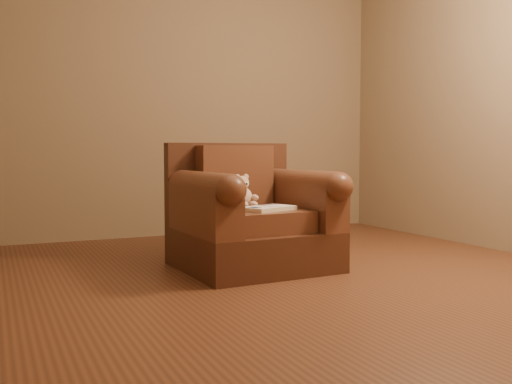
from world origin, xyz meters
name	(u,v)px	position (x,y,z in m)	size (l,w,h in m)	color
floor	(283,275)	(0.00, 0.00, 0.00)	(4.00, 4.00, 0.00)	brown
room	(284,2)	(0.00, 0.00, 1.71)	(4.02, 4.02, 2.71)	#806A4F
armchair	(250,219)	(-0.08, 0.32, 0.33)	(0.98, 0.94, 0.85)	#422316
teddy_bear	(244,194)	(-0.10, 0.40, 0.49)	(0.17, 0.19, 0.23)	beige
guidebook	(268,208)	(-0.05, 0.12, 0.42)	(0.40, 0.32, 0.03)	beige
side_table	(298,210)	(0.64, 0.94, 0.30)	(0.40, 0.40, 0.56)	#C08834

